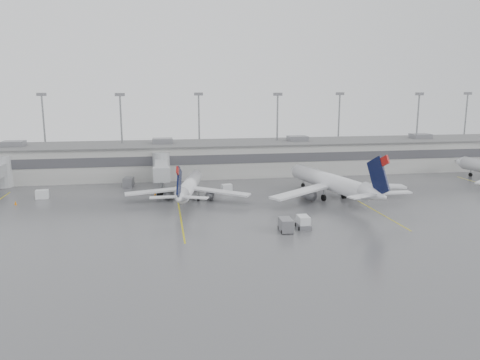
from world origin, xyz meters
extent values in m
plane|color=#4B4B4D|center=(0.00, 0.00, 0.00)|extent=(260.00, 260.00, 0.00)
cube|color=#A3A39E|center=(0.00, 58.00, 4.00)|extent=(150.00, 16.00, 8.00)
cube|color=#47474C|center=(0.00, 49.95, 5.00)|extent=(150.00, 0.15, 2.20)
cube|color=#606060|center=(0.00, 58.00, 8.05)|extent=(152.00, 17.00, 0.30)
cube|color=slate|center=(-55.00, 58.00, 8.80)|extent=(5.00, 4.00, 1.30)
cube|color=slate|center=(50.00, 58.00, 8.80)|extent=(5.00, 4.00, 1.30)
cylinder|color=gray|center=(-50.00, 67.50, 10.00)|extent=(0.44, 0.44, 20.00)
cube|color=slate|center=(-50.00, 67.50, 20.20)|extent=(2.40, 0.50, 0.80)
cylinder|color=gray|center=(-30.00, 60.00, 10.00)|extent=(0.44, 0.44, 20.00)
cube|color=slate|center=(-30.00, 60.00, 20.20)|extent=(2.40, 0.50, 0.80)
cylinder|color=gray|center=(-10.00, 67.50, 10.00)|extent=(0.44, 0.44, 20.00)
cube|color=slate|center=(-10.00, 67.50, 20.20)|extent=(2.40, 0.50, 0.80)
cylinder|color=gray|center=(10.00, 60.00, 10.00)|extent=(0.44, 0.44, 20.00)
cube|color=slate|center=(10.00, 60.00, 20.20)|extent=(2.40, 0.50, 0.80)
cylinder|color=gray|center=(30.00, 67.50, 10.00)|extent=(0.44, 0.44, 20.00)
cube|color=slate|center=(30.00, 67.50, 20.20)|extent=(2.40, 0.50, 0.80)
cylinder|color=gray|center=(50.00, 60.00, 10.00)|extent=(0.44, 0.44, 20.00)
cube|color=slate|center=(50.00, 60.00, 20.20)|extent=(2.40, 0.50, 0.80)
cylinder|color=gray|center=(70.00, 67.50, 10.00)|extent=(0.44, 0.44, 20.00)
cube|color=slate|center=(70.00, 67.50, 20.20)|extent=(2.40, 0.50, 0.80)
cylinder|color=#95979A|center=(-55.50, 50.00, 3.50)|extent=(4.00, 4.00, 7.00)
cylinder|color=#95979A|center=(-20.50, 50.00, 3.50)|extent=(4.00, 4.00, 7.00)
cube|color=#95979A|center=(-20.50, 43.50, 4.30)|extent=(2.80, 13.00, 2.60)
cube|color=#95979A|center=(-20.50, 36.00, 4.30)|extent=(3.40, 2.40, 3.00)
cylinder|color=gray|center=(-20.50, 36.00, 1.40)|extent=(0.70, 0.70, 2.80)
cube|color=black|center=(-20.50, 36.00, 0.35)|extent=(2.20, 1.20, 0.70)
cube|color=#C4B70B|center=(-17.50, 24.00, 0.01)|extent=(0.25, 40.00, 0.01)
cube|color=#C4B70B|center=(17.50, 24.00, 0.01)|extent=(0.25, 40.00, 0.01)
cylinder|color=white|center=(-14.99, 31.84, 2.73)|extent=(6.76, 20.17, 2.73)
cone|color=white|center=(-12.68, 42.89, 2.73)|extent=(3.19, 3.05, 2.73)
cone|color=white|center=(-17.46, 19.99, 3.10)|extent=(3.60, 5.01, 2.73)
cube|color=white|center=(-21.74, 30.65, 2.00)|extent=(12.02, 3.64, 0.32)
cube|color=white|center=(-9.27, 28.05, 2.00)|extent=(11.45, 7.93, 0.32)
cube|color=black|center=(-17.55, 19.54, 5.74)|extent=(1.31, 5.07, 5.95)
cube|color=#980E0B|center=(-17.79, 18.38, 8.10)|extent=(0.64, 1.86, 1.73)
cylinder|color=black|center=(-13.31, 39.86, 0.41)|extent=(0.48, 0.87, 0.82)
cylinder|color=black|center=(-17.23, 30.45, 0.50)|extent=(0.61, 1.06, 1.00)
cylinder|color=black|center=(-13.49, 29.67, 0.50)|extent=(0.61, 1.06, 1.00)
cylinder|color=white|center=(12.66, 28.13, 3.35)|extent=(8.51, 24.70, 3.35)
cone|color=white|center=(9.71, 41.65, 3.35)|extent=(3.94, 3.77, 3.35)
cone|color=white|center=(15.83, 13.62, 3.79)|extent=(4.46, 6.17, 3.35)
cube|color=white|center=(5.69, 23.41, 2.46)|extent=(13.99, 9.83, 0.39)
cube|color=white|center=(20.96, 26.74, 2.46)|extent=(14.72, 4.32, 0.39)
cube|color=black|center=(15.95, 13.08, 7.03)|extent=(1.67, 6.21, 7.30)
cube|color=#980E0B|center=(16.26, 11.66, 9.93)|extent=(0.81, 2.28, 2.12)
cylinder|color=black|center=(10.52, 37.94, 0.50)|extent=(0.60, 1.06, 1.00)
cylinder|color=black|center=(10.85, 25.44, 0.61)|extent=(0.75, 1.31, 1.23)
cylinder|color=black|center=(15.43, 26.44, 0.61)|extent=(0.75, 1.31, 1.23)
cone|color=white|center=(55.02, 47.16, 3.21)|extent=(3.82, 3.67, 3.21)
cylinder|color=black|center=(55.87, 43.63, 0.48)|extent=(0.59, 1.02, 0.96)
cube|color=silver|center=(1.38, 8.39, 1.00)|extent=(1.74, 2.72, 2.01)
cube|color=slate|center=(1.38, 8.39, 0.39)|extent=(1.98, 3.17, 0.78)
cylinder|color=black|center=(0.52, 9.53, 0.31)|extent=(0.26, 0.63, 0.62)
cylinder|color=black|center=(2.30, 9.48, 0.31)|extent=(0.26, 0.63, 0.62)
cylinder|color=black|center=(0.46, 7.30, 0.31)|extent=(0.26, 0.63, 0.62)
cylinder|color=black|center=(2.24, 7.26, 0.31)|extent=(0.26, 0.63, 0.62)
cube|color=slate|center=(-1.82, 7.19, 1.08)|extent=(1.91, 3.23, 1.93)
cylinder|color=black|center=(-2.58, 8.35, 0.32)|extent=(0.27, 0.64, 0.64)
cylinder|color=black|center=(-1.05, 6.04, 0.32)|extent=(0.27, 0.64, 0.64)
cube|color=silver|center=(-44.30, 36.81, 0.85)|extent=(2.57, 1.85, 1.71)
cube|color=silver|center=(-6.76, 37.16, 0.75)|extent=(2.31, 1.73, 1.50)
cube|color=silver|center=(19.01, 39.79, 0.84)|extent=(2.82, 2.43, 1.68)
cube|color=slate|center=(-27.87, 45.35, 1.02)|extent=(2.47, 3.52, 2.04)
cone|color=orange|center=(-48.05, 32.05, 0.39)|extent=(0.48, 0.48, 0.77)
cone|color=orange|center=(-21.93, 35.90, 0.34)|extent=(0.43, 0.43, 0.68)
cone|color=orange|center=(8.18, 30.78, 0.32)|extent=(0.40, 0.40, 0.64)
camera|label=1|loc=(-20.46, -60.10, 21.89)|focal=35.00mm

